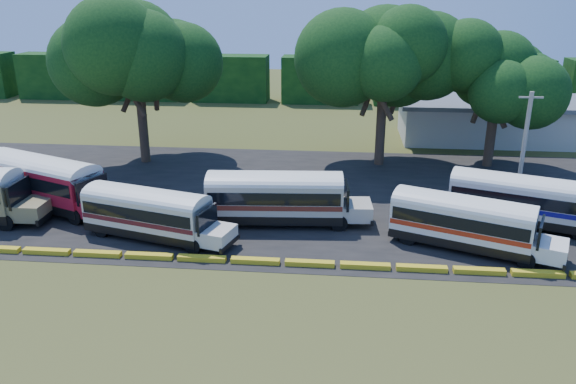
# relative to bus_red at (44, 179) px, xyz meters

# --- Properties ---
(ground) EXTENTS (160.00, 160.00, 0.00)m
(ground) POSITION_rel_bus_red_xyz_m (17.03, -7.85, -2.09)
(ground) COLOR #374316
(ground) RESTS_ON ground
(asphalt_strip) EXTENTS (64.00, 24.00, 0.02)m
(asphalt_strip) POSITION_rel_bus_red_xyz_m (18.03, 4.15, -2.08)
(asphalt_strip) COLOR black
(asphalt_strip) RESTS_ON ground
(curb) EXTENTS (53.70, 0.45, 0.30)m
(curb) POSITION_rel_bus_red_xyz_m (17.03, -6.85, -1.94)
(curb) COLOR gold
(curb) RESTS_ON ground
(terminal_building) EXTENTS (19.00, 9.00, 4.00)m
(terminal_building) POSITION_rel_bus_red_xyz_m (35.03, 22.15, -0.06)
(terminal_building) COLOR #BAB7AA
(terminal_building) RESTS_ON ground
(treeline_backdrop) EXTENTS (130.00, 4.00, 6.00)m
(treeline_backdrop) POSITION_rel_bus_red_xyz_m (17.03, 40.15, 0.91)
(treeline_backdrop) COLOR black
(treeline_backdrop) RESTS_ON ground
(bus_red) EXTENTS (11.30, 6.78, 3.65)m
(bus_red) POSITION_rel_bus_red_xyz_m (0.00, 0.00, 0.00)
(bus_red) COLOR black
(bus_red) RESTS_ON ground
(bus_cream_west) EXTENTS (9.72, 4.78, 3.11)m
(bus_cream_west) POSITION_rel_bus_red_xyz_m (8.77, -4.12, -0.34)
(bus_cream_west) COLOR black
(bus_cream_west) RESTS_ON ground
(bus_cream_east) EXTENTS (10.62, 3.31, 3.44)m
(bus_cream_east) POSITION_rel_bus_red_xyz_m (16.17, -1.15, -0.15)
(bus_cream_east) COLOR black
(bus_cream_east) RESTS_ON ground
(bus_white_red) EXTENTS (9.80, 5.79, 3.16)m
(bus_white_red) POSITION_rel_bus_red_xyz_m (27.26, -3.75, -0.31)
(bus_white_red) COLOR black
(bus_white_red) RESTS_ON ground
(bus_white_blue) EXTENTS (10.15, 5.62, 3.26)m
(bus_white_blue) POSITION_rel_bus_red_xyz_m (31.40, 0.20, -0.25)
(bus_white_blue) COLOR black
(bus_white_blue) RESTS_ON ground
(tree_west) EXTENTS (10.43, 10.43, 13.51)m
(tree_west) POSITION_rel_bus_red_xyz_m (3.04, 11.44, 7.55)
(tree_west) COLOR #332219
(tree_west) RESTS_ON ground
(tree_center) EXTENTS (10.23, 10.23, 13.13)m
(tree_center) POSITION_rel_bus_red_xyz_m (23.29, 12.63, 7.24)
(tree_center) COLOR #332219
(tree_center) RESTS_ON ground
(tree_east) EXTENTS (7.90, 7.90, 11.18)m
(tree_east) POSITION_rel_bus_red_xyz_m (32.49, 13.06, 6.12)
(tree_east) COLOR #332219
(tree_east) RESTS_ON ground
(utility_pole) EXTENTS (1.60, 0.30, 7.71)m
(utility_pole) POSITION_rel_bus_red_xyz_m (32.70, 4.99, 1.87)
(utility_pole) COLOR gray
(utility_pole) RESTS_ON ground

